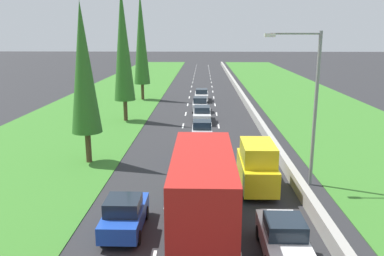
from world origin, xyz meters
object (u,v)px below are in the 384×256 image
object	(u,v)px
red_box_truck_centre_lane	(203,192)
poplar_tree_third	(123,44)
poplar_tree_second	(83,69)
blue_sedan_centre_lane	(199,153)
white_hatchback_centre_lane	(200,104)
white_sedan_centre_lane	(202,114)
poplar_tree_fourth	(141,39)
street_light_mast	(310,98)
silver_hatchback_centre_lane	(202,130)
white_hatchback_right_lane	(283,237)
white_sedan_centre_lane_seventh	(202,95)
blue_hatchback_left_lane	(125,214)
yellow_van_right_lane	(257,166)

from	to	relation	value
red_box_truck_centre_lane	poplar_tree_third	xyz separation A→B (m)	(-8.05, 24.11, 5.63)
poplar_tree_second	blue_sedan_centre_lane	bearing A→B (deg)	-0.92
white_hatchback_centre_lane	white_sedan_centre_lane	bearing A→B (deg)	-87.40
poplar_tree_fourth	street_light_mast	distance (m)	34.52
red_box_truck_centre_lane	white_hatchback_centre_lane	xyz separation A→B (m)	(-0.35, 29.41, -1.35)
white_hatchback_centre_lane	poplar_tree_second	bearing A→B (deg)	-112.01
red_box_truck_centre_lane	blue_sedan_centre_lane	xyz separation A→B (m)	(-0.28, 10.31, -1.37)
silver_hatchback_centre_lane	white_hatchback_right_lane	bearing A→B (deg)	-79.56
red_box_truck_centre_lane	white_hatchback_centre_lane	size ratio (longest dim) A/B	2.41
white_sedan_centre_lane_seventh	poplar_tree_second	bearing A→B (deg)	-106.39
street_light_mast	poplar_tree_fourth	bearing A→B (deg)	114.81
silver_hatchback_centre_lane	poplar_tree_third	world-z (taller)	poplar_tree_third
white_sedan_centre_lane_seventh	poplar_tree_fourth	world-z (taller)	poplar_tree_fourth
blue_sedan_centre_lane	blue_hatchback_left_lane	bearing A→B (deg)	-108.46
blue_sedan_centre_lane	silver_hatchback_centre_lane	xyz separation A→B (m)	(0.21, 6.40, 0.02)
red_box_truck_centre_lane	white_sedan_centre_lane	bearing A→B (deg)	90.23
poplar_tree_second	street_light_mast	size ratio (longest dim) A/B	1.22
poplar_tree_second	poplar_tree_third	distance (m)	13.73
blue_hatchback_left_lane	white_sedan_centre_lane	xyz separation A→B (m)	(3.45, 23.37, -0.02)
white_hatchback_centre_lane	white_sedan_centre_lane_seventh	size ratio (longest dim) A/B	0.87
yellow_van_right_lane	silver_hatchback_centre_lane	distance (m)	11.29
white_sedan_centre_lane	poplar_tree_fourth	world-z (taller)	poplar_tree_fourth
white_hatchback_centre_lane	red_box_truck_centre_lane	bearing A→B (deg)	-89.33
yellow_van_right_lane	poplar_tree_third	bearing A→B (deg)	121.54
white_sedan_centre_lane	blue_sedan_centre_lane	bearing A→B (deg)	-90.78
blue_sedan_centre_lane	white_hatchback_centre_lane	xyz separation A→B (m)	(-0.06, 19.10, 0.02)
silver_hatchback_centre_lane	white_sedan_centre_lane_seventh	distance (m)	20.33
white_hatchback_right_lane	white_sedan_centre_lane_seventh	distance (m)	38.47
street_light_mast	white_sedan_centre_lane	bearing A→B (deg)	109.70
white_sedan_centre_lane_seventh	poplar_tree_third	distance (m)	16.67
poplar_tree_fourth	white_sedan_centre_lane	bearing A→B (deg)	-59.38
poplar_tree_second	yellow_van_right_lane	bearing A→B (deg)	-22.17
white_hatchback_centre_lane	white_hatchback_right_lane	bearing A→B (deg)	-83.32
poplar_tree_second	white_sedan_centre_lane	bearing A→B (deg)	59.55
poplar_tree_third	street_light_mast	xyz separation A→B (m)	(14.15, -17.51, -2.59)
white_hatchback_right_lane	poplar_tree_fourth	distance (m)	41.44
white_hatchback_centre_lane	yellow_van_right_lane	bearing A→B (deg)	-81.59
white_hatchback_centre_lane	poplar_tree_second	distance (m)	21.25
street_light_mast	white_hatchback_right_lane	bearing A→B (deg)	-109.92
blue_hatchback_left_lane	silver_hatchback_centre_lane	xyz separation A→B (m)	(3.47, 16.17, 0.00)
silver_hatchback_centre_lane	yellow_van_right_lane	bearing A→B (deg)	-73.52
blue_hatchback_left_lane	street_light_mast	bearing A→B (deg)	32.13
white_sedan_centre_lane	white_hatchback_right_lane	bearing A→B (deg)	-82.44
white_hatchback_right_lane	white_sedan_centre_lane_seventh	size ratio (longest dim) A/B	0.87
red_box_truck_centre_lane	yellow_van_right_lane	distance (m)	6.72
blue_sedan_centre_lane	street_light_mast	xyz separation A→B (m)	(6.38, -3.71, 4.42)
street_light_mast	blue_hatchback_left_lane	bearing A→B (deg)	-147.87
yellow_van_right_lane	blue_hatchback_left_lane	world-z (taller)	yellow_van_right_lane
blue_sedan_centre_lane	white_sedan_centre_lane_seventh	world-z (taller)	same
red_box_truck_centre_lane	yellow_van_right_lane	size ratio (longest dim) A/B	1.92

